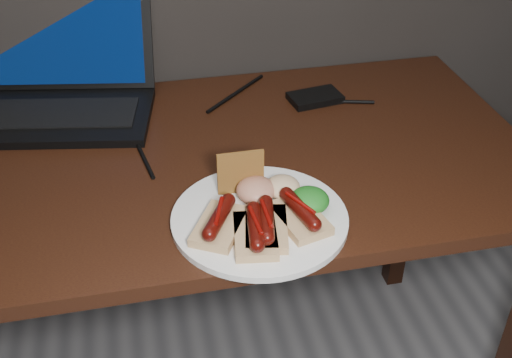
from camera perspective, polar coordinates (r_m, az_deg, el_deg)
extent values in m
cube|color=black|center=(1.31, -5.86, 1.37)|extent=(1.40, 0.70, 0.03)
cube|color=black|center=(1.92, 13.24, -0.83)|extent=(0.05, 0.05, 0.72)
cube|color=black|center=(1.48, -17.32, 5.26)|extent=(0.44, 0.30, 0.02)
cube|color=black|center=(1.47, -17.39, 5.62)|extent=(0.37, 0.19, 0.00)
cube|color=black|center=(1.57, -16.85, 12.05)|extent=(0.42, 0.16, 0.23)
cube|color=navy|center=(1.57, -16.85, 12.05)|extent=(0.38, 0.14, 0.20)
cube|color=black|center=(1.50, 5.28, 7.21)|extent=(0.13, 0.09, 0.02)
cylinder|color=black|center=(1.31, -10.09, 2.19)|extent=(0.04, 0.18, 0.01)
cylinder|color=black|center=(1.52, -1.81, 7.63)|extent=(0.16, 0.16, 0.01)
cylinder|color=black|center=(1.50, 7.80, 6.83)|extent=(0.14, 0.04, 0.01)
cylinder|color=white|center=(1.12, 0.32, -3.54)|extent=(0.40, 0.40, 0.01)
cube|color=#D8BB7E|center=(1.09, -3.26, -4.21)|extent=(0.12, 0.13, 0.02)
cylinder|color=#4C0D05|center=(1.07, -3.30, -3.36)|extent=(0.07, 0.10, 0.02)
sphere|color=#4C0D05|center=(1.04, -4.18, -4.92)|extent=(0.03, 0.02, 0.02)
sphere|color=#4C0D05|center=(1.11, -2.47, -1.90)|extent=(0.02, 0.02, 0.02)
cylinder|color=#5D0704|center=(1.06, -3.32, -2.84)|extent=(0.03, 0.07, 0.01)
cube|color=#D8BB7E|center=(1.08, 0.92, -4.45)|extent=(0.09, 0.13, 0.02)
cylinder|color=#4C0D05|center=(1.07, 0.93, -3.60)|extent=(0.04, 0.10, 0.02)
sphere|color=#4C0D05|center=(1.03, 1.00, -5.26)|extent=(0.02, 0.02, 0.02)
sphere|color=#4C0D05|center=(1.10, 0.87, -2.06)|extent=(0.02, 0.02, 0.02)
cylinder|color=#5D0704|center=(1.06, 0.93, -3.07)|extent=(0.01, 0.07, 0.01)
cube|color=#D8BB7E|center=(1.10, 3.89, -3.50)|extent=(0.10, 0.13, 0.02)
cylinder|color=#4C0D05|center=(1.09, 3.93, -2.66)|extent=(0.05, 0.10, 0.02)
sphere|color=#4C0D05|center=(1.06, 5.22, -4.06)|extent=(0.03, 0.02, 0.02)
sphere|color=#4C0D05|center=(1.12, 2.72, -1.33)|extent=(0.03, 0.02, 0.02)
cylinder|color=#5D0704|center=(1.08, 3.95, -2.13)|extent=(0.04, 0.07, 0.01)
cube|color=#D8BB7E|center=(1.06, -0.05, -5.07)|extent=(0.09, 0.12, 0.02)
cylinder|color=#4C0D05|center=(1.05, -0.06, -4.22)|extent=(0.04, 0.10, 0.02)
sphere|color=#4C0D05|center=(1.01, 0.13, -5.91)|extent=(0.02, 0.02, 0.02)
sphere|color=#4C0D05|center=(1.09, -0.22, -2.63)|extent=(0.02, 0.02, 0.02)
cylinder|color=#5D0704|center=(1.04, -0.06, -3.68)|extent=(0.01, 0.07, 0.01)
cube|color=olive|center=(1.15, -1.38, 0.60)|extent=(0.09, 0.01, 0.08)
ellipsoid|color=#134F0F|center=(1.13, 4.78, -1.89)|extent=(0.07, 0.07, 0.04)
ellipsoid|color=maroon|center=(1.15, 0.01, -0.99)|extent=(0.07, 0.07, 0.04)
ellipsoid|color=beige|center=(1.16, 2.37, -0.71)|extent=(0.06, 0.06, 0.04)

